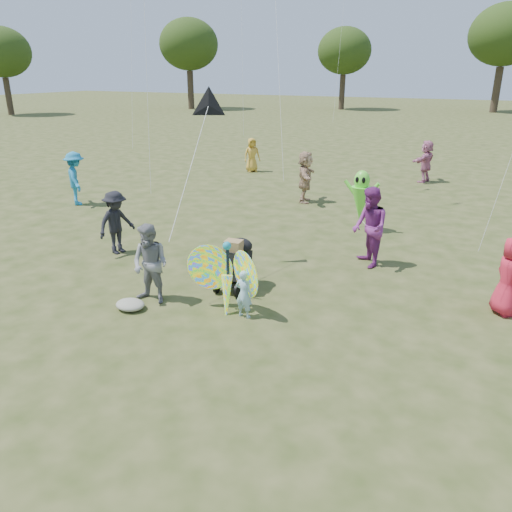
{
  "coord_description": "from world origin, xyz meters",
  "views": [
    {
      "loc": [
        3.62,
        -6.28,
        4.35
      ],
      "look_at": [
        -0.2,
        1.5,
        1.1
      ],
      "focal_mm": 35.0,
      "sensor_mm": 36.0,
      "label": 1
    }
  ],
  "objects_px": {
    "crowd_d": "(305,177)",
    "crowd_j": "(426,161)",
    "crowd_e": "(370,227)",
    "crowd_g": "(252,155)",
    "jogging_stroller": "(236,261)",
    "crowd_i": "(76,179)",
    "crowd_a": "(510,276)",
    "crowd_b": "(116,223)",
    "child_girl": "(244,294)",
    "adult_man": "(150,264)",
    "butterfly_kite": "(227,279)",
    "alien_kite": "(361,198)"
  },
  "relations": [
    {
      "from": "child_girl",
      "to": "crowd_g",
      "type": "distance_m",
      "value": 14.18
    },
    {
      "from": "jogging_stroller",
      "to": "butterfly_kite",
      "type": "relative_size",
      "value": 0.63
    },
    {
      "from": "crowd_a",
      "to": "crowd_b",
      "type": "xyz_separation_m",
      "value": [
        -8.8,
        -0.61,
        0.04
      ]
    },
    {
      "from": "crowd_a",
      "to": "butterfly_kite",
      "type": "height_order",
      "value": "crowd_a"
    },
    {
      "from": "crowd_d",
      "to": "crowd_j",
      "type": "relative_size",
      "value": 1.04
    },
    {
      "from": "adult_man",
      "to": "crowd_e",
      "type": "bearing_deg",
      "value": 49.39
    },
    {
      "from": "crowd_i",
      "to": "adult_man",
      "type": "bearing_deg",
      "value": -174.53
    },
    {
      "from": "adult_man",
      "to": "crowd_j",
      "type": "height_order",
      "value": "crowd_j"
    },
    {
      "from": "adult_man",
      "to": "alien_kite",
      "type": "bearing_deg",
      "value": 69.67
    },
    {
      "from": "child_girl",
      "to": "adult_man",
      "type": "distance_m",
      "value": 1.97
    },
    {
      "from": "child_girl",
      "to": "alien_kite",
      "type": "xyz_separation_m",
      "value": [
        0.49,
        6.2,
        0.5
      ]
    },
    {
      "from": "child_girl",
      "to": "adult_man",
      "type": "relative_size",
      "value": 0.58
    },
    {
      "from": "crowd_e",
      "to": "jogging_stroller",
      "type": "bearing_deg",
      "value": -75.77
    },
    {
      "from": "adult_man",
      "to": "jogging_stroller",
      "type": "distance_m",
      "value": 1.77
    },
    {
      "from": "adult_man",
      "to": "crowd_d",
      "type": "xyz_separation_m",
      "value": [
        -0.16,
        8.84,
        0.08
      ]
    },
    {
      "from": "child_girl",
      "to": "jogging_stroller",
      "type": "height_order",
      "value": "jogging_stroller"
    },
    {
      "from": "alien_kite",
      "to": "crowd_b",
      "type": "bearing_deg",
      "value": -137.7
    },
    {
      "from": "jogging_stroller",
      "to": "crowd_i",
      "type": "bearing_deg",
      "value": 149.73
    },
    {
      "from": "crowd_e",
      "to": "child_girl",
      "type": "bearing_deg",
      "value": -56.37
    },
    {
      "from": "child_girl",
      "to": "crowd_g",
      "type": "bearing_deg",
      "value": -60.39
    },
    {
      "from": "crowd_i",
      "to": "jogging_stroller",
      "type": "relative_size",
      "value": 1.64
    },
    {
      "from": "crowd_e",
      "to": "crowd_i",
      "type": "relative_size",
      "value": 1.04
    },
    {
      "from": "crowd_b",
      "to": "crowd_g",
      "type": "relative_size",
      "value": 1.06
    },
    {
      "from": "crowd_e",
      "to": "jogging_stroller",
      "type": "xyz_separation_m",
      "value": [
        -2.15,
        -2.52,
        -0.32
      ]
    },
    {
      "from": "crowd_d",
      "to": "crowd_a",
      "type": "bearing_deg",
      "value": -150.67
    },
    {
      "from": "crowd_g",
      "to": "crowd_b",
      "type": "bearing_deg",
      "value": -124.73
    },
    {
      "from": "crowd_e",
      "to": "crowd_g",
      "type": "bearing_deg",
      "value": -175.51
    },
    {
      "from": "adult_man",
      "to": "crowd_g",
      "type": "distance_m",
      "value": 13.65
    },
    {
      "from": "crowd_j",
      "to": "jogging_stroller",
      "type": "distance_m",
      "value": 12.95
    },
    {
      "from": "child_girl",
      "to": "crowd_i",
      "type": "bearing_deg",
      "value": -25.01
    },
    {
      "from": "crowd_d",
      "to": "crowd_g",
      "type": "relative_size",
      "value": 1.17
    },
    {
      "from": "crowd_e",
      "to": "crowd_g",
      "type": "relative_size",
      "value": 1.25
    },
    {
      "from": "crowd_a",
      "to": "crowd_j",
      "type": "relative_size",
      "value": 0.89
    },
    {
      "from": "jogging_stroller",
      "to": "crowd_a",
      "type": "bearing_deg",
      "value": 7.92
    },
    {
      "from": "crowd_g",
      "to": "butterfly_kite",
      "type": "height_order",
      "value": "crowd_g"
    },
    {
      "from": "child_girl",
      "to": "crowd_d",
      "type": "distance_m",
      "value": 8.89
    },
    {
      "from": "crowd_e",
      "to": "butterfly_kite",
      "type": "distance_m",
      "value": 3.96
    },
    {
      "from": "crowd_d",
      "to": "crowd_b",
      "type": "bearing_deg",
      "value": 144.96
    },
    {
      "from": "adult_man",
      "to": "crowd_j",
      "type": "xyz_separation_m",
      "value": [
        3.06,
        14.12,
        0.04
      ]
    },
    {
      "from": "crowd_g",
      "to": "crowd_d",
      "type": "bearing_deg",
      "value": -88.85
    },
    {
      "from": "crowd_d",
      "to": "butterfly_kite",
      "type": "bearing_deg",
      "value": 174.95
    },
    {
      "from": "crowd_b",
      "to": "jogging_stroller",
      "type": "xyz_separation_m",
      "value": [
        3.69,
        -0.61,
        -0.18
      ]
    },
    {
      "from": "child_girl",
      "to": "crowd_g",
      "type": "relative_size",
      "value": 0.63
    },
    {
      "from": "crowd_a",
      "to": "crowd_b",
      "type": "distance_m",
      "value": 8.82
    },
    {
      "from": "butterfly_kite",
      "to": "alien_kite",
      "type": "xyz_separation_m",
      "value": [
        0.89,
        6.1,
        0.31
      ]
    },
    {
      "from": "crowd_d",
      "to": "jogging_stroller",
      "type": "relative_size",
      "value": 1.61
    },
    {
      "from": "crowd_e",
      "to": "butterfly_kite",
      "type": "bearing_deg",
      "value": -62.34
    },
    {
      "from": "child_girl",
      "to": "crowd_a",
      "type": "height_order",
      "value": "crowd_a"
    },
    {
      "from": "crowd_j",
      "to": "jogging_stroller",
      "type": "height_order",
      "value": "crowd_j"
    },
    {
      "from": "child_girl",
      "to": "crowd_a",
      "type": "bearing_deg",
      "value": -148.37
    }
  ]
}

